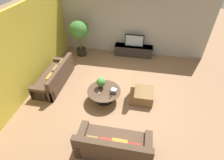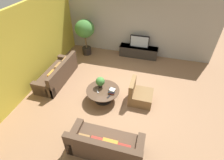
{
  "view_description": "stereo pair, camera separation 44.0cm",
  "coord_description": "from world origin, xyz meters",
  "px_view_note": "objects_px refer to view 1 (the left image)",
  "views": [
    {
      "loc": [
        0.72,
        -4.8,
        4.55
      ],
      "look_at": [
        -0.19,
        0.1,
        0.55
      ],
      "focal_mm": 28.0,
      "sensor_mm": 36.0,
      "label": 1
    },
    {
      "loc": [
        1.15,
        -4.7,
        4.55
      ],
      "look_at": [
        -0.19,
        0.1,
        0.55
      ],
      "focal_mm": 28.0,
      "sensor_mm": 36.0,
      "label": 2
    }
  ],
  "objects_px": {
    "coffee_table": "(104,93)",
    "couch_by_wall": "(55,77)",
    "media_console": "(133,50)",
    "potted_palm_tall": "(79,32)",
    "couch_near_entry": "(114,146)",
    "potted_plant_tabletop": "(101,82)",
    "television": "(134,41)",
    "armchair_wicker": "(140,94)"
  },
  "relations": [
    {
      "from": "potted_palm_tall",
      "to": "potted_plant_tabletop",
      "type": "height_order",
      "value": "potted_palm_tall"
    },
    {
      "from": "media_console",
      "to": "armchair_wicker",
      "type": "relative_size",
      "value": 2.15
    },
    {
      "from": "couch_near_entry",
      "to": "potted_plant_tabletop",
      "type": "xyz_separation_m",
      "value": [
        -0.82,
        2.04,
        0.4
      ]
    },
    {
      "from": "coffee_table",
      "to": "couch_by_wall",
      "type": "relative_size",
      "value": 0.54
    },
    {
      "from": "television",
      "to": "couch_by_wall",
      "type": "height_order",
      "value": "television"
    },
    {
      "from": "couch_by_wall",
      "to": "couch_near_entry",
      "type": "relative_size",
      "value": 1.08
    },
    {
      "from": "media_console",
      "to": "television",
      "type": "xyz_separation_m",
      "value": [
        0.0,
        -0.0,
        0.53
      ]
    },
    {
      "from": "armchair_wicker",
      "to": "potted_palm_tall",
      "type": "bearing_deg",
      "value": 49.25
    },
    {
      "from": "media_console",
      "to": "couch_near_entry",
      "type": "height_order",
      "value": "couch_near_entry"
    },
    {
      "from": "media_console",
      "to": "television",
      "type": "height_order",
      "value": "television"
    },
    {
      "from": "couch_by_wall",
      "to": "armchair_wicker",
      "type": "distance_m",
      "value": 3.4
    },
    {
      "from": "media_console",
      "to": "potted_palm_tall",
      "type": "height_order",
      "value": "potted_palm_tall"
    },
    {
      "from": "potted_plant_tabletop",
      "to": "television",
      "type": "bearing_deg",
      "value": 74.67
    },
    {
      "from": "coffee_table",
      "to": "couch_near_entry",
      "type": "height_order",
      "value": "couch_near_entry"
    },
    {
      "from": "coffee_table",
      "to": "potted_palm_tall",
      "type": "xyz_separation_m",
      "value": [
        -1.8,
        2.91,
        0.9
      ]
    },
    {
      "from": "television",
      "to": "coffee_table",
      "type": "bearing_deg",
      "value": -102.56
    },
    {
      "from": "media_console",
      "to": "couch_by_wall",
      "type": "height_order",
      "value": "couch_by_wall"
    },
    {
      "from": "armchair_wicker",
      "to": "couch_by_wall",
      "type": "bearing_deg",
      "value": 84.57
    },
    {
      "from": "television",
      "to": "couch_near_entry",
      "type": "bearing_deg",
      "value": -90.69
    },
    {
      "from": "coffee_table",
      "to": "potted_plant_tabletop",
      "type": "bearing_deg",
      "value": 133.98
    },
    {
      "from": "couch_by_wall",
      "to": "potted_plant_tabletop",
      "type": "bearing_deg",
      "value": 77.26
    },
    {
      "from": "media_console",
      "to": "couch_near_entry",
      "type": "xyz_separation_m",
      "value": [
        -0.06,
        -5.25,
        0.02
      ]
    },
    {
      "from": "television",
      "to": "potted_palm_tall",
      "type": "distance_m",
      "value": 2.62
    },
    {
      "from": "coffee_table",
      "to": "media_console",
      "type": "bearing_deg",
      "value": 77.44
    },
    {
      "from": "couch_near_entry",
      "to": "television",
      "type": "bearing_deg",
      "value": -90.69
    },
    {
      "from": "media_console",
      "to": "couch_by_wall",
      "type": "relative_size",
      "value": 0.86
    },
    {
      "from": "coffee_table",
      "to": "armchair_wicker",
      "type": "height_order",
      "value": "armchair_wicker"
    },
    {
      "from": "couch_by_wall",
      "to": "couch_near_entry",
      "type": "xyz_separation_m",
      "value": [
        2.81,
        -2.49,
        0.0
      ]
    },
    {
      "from": "armchair_wicker",
      "to": "potted_palm_tall",
      "type": "distance_m",
      "value": 4.16
    },
    {
      "from": "media_console",
      "to": "potted_palm_tall",
      "type": "distance_m",
      "value": 2.76
    },
    {
      "from": "couch_near_entry",
      "to": "potted_plant_tabletop",
      "type": "distance_m",
      "value": 2.23
    },
    {
      "from": "potted_plant_tabletop",
      "to": "armchair_wicker",
      "type": "bearing_deg",
      "value": 5.26
    },
    {
      "from": "couch_near_entry",
      "to": "armchair_wicker",
      "type": "distance_m",
      "value": 2.25
    },
    {
      "from": "potted_plant_tabletop",
      "to": "potted_palm_tall",
      "type": "bearing_deg",
      "value": 121.1
    },
    {
      "from": "television",
      "to": "coffee_table",
      "type": "xyz_separation_m",
      "value": [
        -0.75,
        -3.35,
        -0.48
      ]
    },
    {
      "from": "coffee_table",
      "to": "couch_by_wall",
      "type": "height_order",
      "value": "couch_by_wall"
    },
    {
      "from": "couch_by_wall",
      "to": "armchair_wicker",
      "type": "bearing_deg",
      "value": 84.57
    },
    {
      "from": "armchair_wicker",
      "to": "potted_palm_tall",
      "type": "height_order",
      "value": "potted_palm_tall"
    },
    {
      "from": "potted_palm_tall",
      "to": "coffee_table",
      "type": "bearing_deg",
      "value": -58.18
    },
    {
      "from": "media_console",
      "to": "potted_plant_tabletop",
      "type": "bearing_deg",
      "value": -105.32
    },
    {
      "from": "media_console",
      "to": "armchair_wicker",
      "type": "distance_m",
      "value": 3.12
    },
    {
      "from": "coffee_table",
      "to": "potted_plant_tabletop",
      "type": "xyz_separation_m",
      "value": [
        -0.13,
        0.14,
        0.37
      ]
    }
  ]
}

